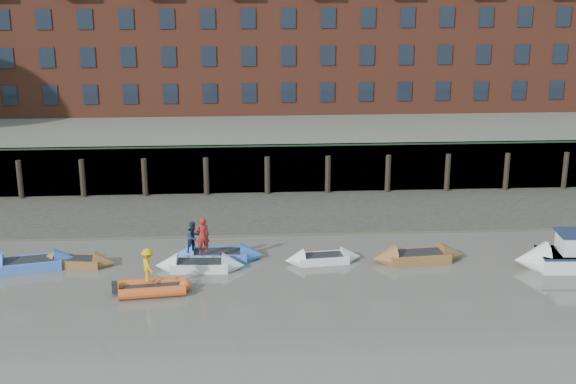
{
  "coord_description": "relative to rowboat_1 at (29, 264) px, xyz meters",
  "views": [
    {
      "loc": [
        0.41,
        -28.82,
        15.85
      ],
      "look_at": [
        2.79,
        12.0,
        3.2
      ],
      "focal_mm": 50.0,
      "sensor_mm": 36.0,
      "label": 1
    }
  ],
  "objects": [
    {
      "name": "person_rib_crew",
      "position": [
        6.43,
        -3.29,
        1.13
      ],
      "size": [
        0.98,
        1.22,
        1.65
      ],
      "primitive_type": "imported",
      "rotation": [
        0.0,
        0.0,
        1.97
      ],
      "color": "orange",
      "rests_on": "rib_tender"
    },
    {
      "name": "motor_launch",
      "position": [
        27.38,
        -1.54,
        0.38
      ],
      "size": [
        6.14,
        2.3,
        2.49
      ],
      "rotation": [
        0.0,
        0.0,
        3.09
      ],
      "color": "silver",
      "rests_on": "ground"
    },
    {
      "name": "person_rower_b",
      "position": [
        8.41,
        -0.41,
        1.44
      ],
      "size": [
        0.99,
        0.99,
        1.62
      ],
      "primitive_type": "imported",
      "rotation": [
        0.0,
        0.0,
        0.76
      ],
      "color": "#19233F",
      "rests_on": "rowboat_3"
    },
    {
      "name": "bank_terrace",
      "position": [
        10.57,
        26.14,
        1.35
      ],
      "size": [
        110.0,
        28.0,
        3.2
      ],
      "primitive_type": "cube",
      "color": "#5E594D",
      "rests_on": "ground"
    },
    {
      "name": "rowboat_5",
      "position": [
        15.06,
        -0.01,
        -0.05
      ],
      "size": [
        4.14,
        1.6,
        1.17
      ],
      "rotation": [
        0.0,
        0.0,
        0.11
      ],
      "color": "silver",
      "rests_on": "ground"
    },
    {
      "name": "person_rower_a",
      "position": [
        8.89,
        -0.63,
        1.58
      ],
      "size": [
        0.78,
        0.61,
        1.9
      ],
      "primitive_type": "imported",
      "rotation": [
        0.0,
        0.0,
        3.4
      ],
      "color": "maroon",
      "rests_on": "rowboat_3"
    },
    {
      "name": "rowboat_6",
      "position": [
        20.05,
        -0.16,
        -0.0
      ],
      "size": [
        5.04,
        1.86,
        1.43
      ],
      "rotation": [
        0.0,
        0.0,
        0.09
      ],
      "color": "brown",
      "rests_on": "ground"
    },
    {
      "name": "rowboat_4",
      "position": [
        9.57,
        0.63,
        -0.01
      ],
      "size": [
        4.85,
        1.52,
        1.4
      ],
      "rotation": [
        0.0,
        0.0,
        -0.03
      ],
      "color": "#3962BF",
      "rests_on": "ground"
    },
    {
      "name": "rowboat_1",
      "position": [
        0.0,
        0.0,
        0.0
      ],
      "size": [
        5.16,
        2.4,
        1.44
      ],
      "rotation": [
        0.0,
        0.0,
        0.2
      ],
      "color": "#3962BF",
      "rests_on": "ground"
    },
    {
      "name": "mud_band",
      "position": [
        10.57,
        4.74,
        -0.25
      ],
      "size": [
        110.0,
        1.6,
        0.1
      ],
      "primitive_type": "cube",
      "color": "#4C4336",
      "rests_on": "ground"
    },
    {
      "name": "rowboat_2",
      "position": [
        2.28,
        0.28,
        -0.04
      ],
      "size": [
        4.26,
        1.76,
        1.2
      ],
      "rotation": [
        0.0,
        0.0,
        -0.14
      ],
      "color": "brown",
      "rests_on": "ground"
    },
    {
      "name": "river_wall",
      "position": [
        10.57,
        12.52,
        1.34
      ],
      "size": [
        110.0,
        1.23,
        3.3
      ],
      "color": "#2D2A26",
      "rests_on": "ground"
    },
    {
      "name": "rowboat_3",
      "position": [
        8.71,
        -0.65,
        -0.02
      ],
      "size": [
        4.6,
        1.54,
        1.32
      ],
      "rotation": [
        0.0,
        0.0,
        -0.05
      ],
      "color": "silver",
      "rests_on": "ground"
    },
    {
      "name": "ground",
      "position": [
        10.57,
        -9.86,
        -0.25
      ],
      "size": [
        220.0,
        220.0,
        0.0
      ],
      "primitive_type": "plane",
      "color": "#5F5953",
      "rests_on": "ground"
    },
    {
      "name": "rib_tender",
      "position": [
        6.71,
        -3.37,
        0.0
      ],
      "size": [
        3.5,
        1.96,
        0.59
      ],
      "rotation": [
        0.0,
        0.0,
        0.11
      ],
      "color": "#CF4D1B",
      "rests_on": "ground"
    },
    {
      "name": "foreshore",
      "position": [
        10.57,
        8.14,
        -0.25
      ],
      "size": [
        110.0,
        8.0,
        0.5
      ],
      "primitive_type": "cube",
      "color": "#3D382F",
      "rests_on": "ground"
    }
  ]
}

